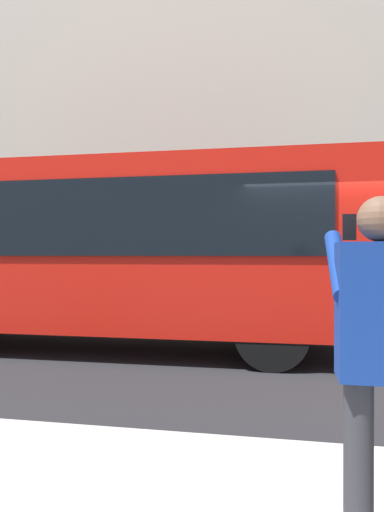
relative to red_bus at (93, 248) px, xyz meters
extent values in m
plane|color=#232326|center=(-3.91, 0.30, -1.68)|extent=(60.00, 60.00, 0.00)
cube|color=beige|center=(-3.91, -6.50, 4.32)|extent=(28.00, 0.80, 12.00)
cube|color=red|center=(-0.02, -0.01, 0.02)|extent=(9.00, 2.50, 2.60)
cube|color=black|center=(-0.02, 1.25, 0.42)|extent=(7.60, 0.06, 1.10)
cylinder|color=black|center=(-3.02, -1.11, -1.18)|extent=(1.00, 0.28, 1.00)
cylinder|color=black|center=(-3.02, 1.09, -1.18)|extent=(1.00, 0.28, 1.00)
cylinder|color=#2D2D33|center=(-3.49, 5.06, -1.12)|extent=(0.14, 0.14, 0.82)
cube|color=navy|center=(-3.59, 5.06, -0.38)|extent=(0.40, 0.24, 0.66)
sphere|color=brown|center=(-3.59, 5.06, 0.06)|extent=(0.22, 0.22, 0.22)
cylinder|color=navy|center=(-3.41, 4.90, -0.16)|extent=(0.09, 0.48, 0.37)
cube|color=black|center=(-3.49, 4.76, 0.04)|extent=(0.07, 0.01, 0.14)
camera|label=1|loc=(-3.12, 7.39, -0.11)|focal=32.30mm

